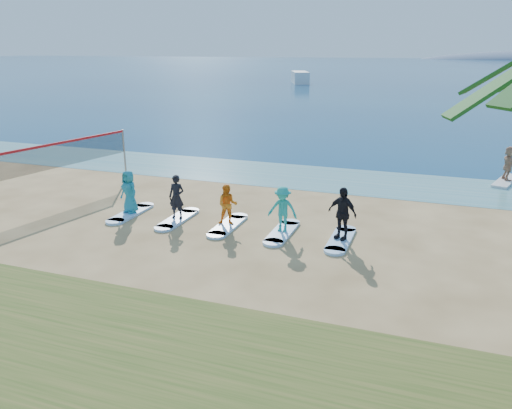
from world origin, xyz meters
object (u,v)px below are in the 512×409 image
(student_3, at_px, (283,209))
(student_4, at_px, (342,213))
(boat_offshore_a, at_px, (300,83))
(surfboard_0, at_px, (131,213))
(student_1, at_px, (177,197))
(surfboard_4, at_px, (341,240))
(volleyball_net, at_px, (44,159))
(student_0, at_px, (129,192))
(surfboard_1, at_px, (178,219))
(surfboard_3, at_px, (282,232))
(paddleboarder, at_px, (509,163))
(student_2, at_px, (228,205))
(surfboard_2, at_px, (228,225))
(paddleboard, at_px, (506,181))

(student_3, distance_m, student_4, 2.08)
(student_4, bearing_deg, boat_offshore_a, 126.83)
(surfboard_0, height_order, student_1, student_1)
(boat_offshore_a, bearing_deg, surfboard_4, -94.73)
(volleyball_net, distance_m, student_3, 10.40)
(student_0, xyz_separation_m, surfboard_1, (2.08, 0.00, -0.88))
(volleyball_net, height_order, student_4, volleyball_net)
(student_1, height_order, surfboard_3, student_1)
(paddleboarder, distance_m, student_4, 12.14)
(surfboard_3, xyz_separation_m, student_4, (2.08, 0.00, 0.95))
(student_2, bearing_deg, student_4, -17.95)
(surfboard_0, height_order, student_4, student_4)
(student_1, xyz_separation_m, surfboard_2, (2.08, 0.00, -0.88))
(surfboard_0, distance_m, student_0, 0.88)
(volleyball_net, relative_size, student_2, 5.97)
(surfboard_0, xyz_separation_m, student_2, (4.16, 0.00, 0.79))
(paddleboarder, bearing_deg, student_0, 111.85)
(paddleboarder, bearing_deg, surfboard_4, 135.53)
(student_2, distance_m, student_4, 4.16)
(surfboard_2, bearing_deg, boat_offshore_a, 103.10)
(surfboard_4, xyz_separation_m, student_4, (0.00, 0.00, 0.95))
(student_3, xyz_separation_m, student_4, (2.08, 0.00, 0.09))
(paddleboard, xyz_separation_m, surfboard_4, (-6.15, -10.47, -0.01))
(paddleboarder, relative_size, surfboard_0, 0.75)
(student_0, bearing_deg, student_2, 17.74)
(surfboard_0, relative_size, student_0, 1.31)
(boat_offshore_a, height_order, surfboard_0, boat_offshore_a)
(boat_offshore_a, bearing_deg, surfboard_2, -97.71)
(surfboard_0, bearing_deg, student_1, 0.00)
(boat_offshore_a, relative_size, surfboard_4, 3.61)
(student_1, distance_m, surfboard_3, 4.25)
(student_1, height_order, student_4, student_4)
(student_1, distance_m, student_3, 4.16)
(volleyball_net, xyz_separation_m, surfboard_3, (10.35, -0.16, -1.86))
(volleyball_net, height_order, student_1, volleyball_net)
(volleyball_net, relative_size, student_1, 5.34)
(paddleboard, relative_size, surfboard_4, 1.36)
(paddleboarder, relative_size, student_3, 1.01)
(surfboard_2, distance_m, surfboard_3, 2.08)
(student_4, bearing_deg, surfboard_1, -159.25)
(student_1, bearing_deg, paddleboard, 38.55)
(surfboard_2, height_order, surfboard_3, same)
(surfboard_2, bearing_deg, surfboard_3, 0.00)
(surfboard_0, bearing_deg, surfboard_2, 0.00)
(surfboard_1, bearing_deg, student_4, 0.00)
(surfboard_1, bearing_deg, volleyball_net, 178.49)
(student_2, bearing_deg, student_0, 162.05)
(paddleboard, relative_size, surfboard_1, 1.36)
(paddleboard, bearing_deg, student_0, -126.30)
(paddleboarder, xyz_separation_m, boat_offshore_a, (-27.71, 64.34, -0.94))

